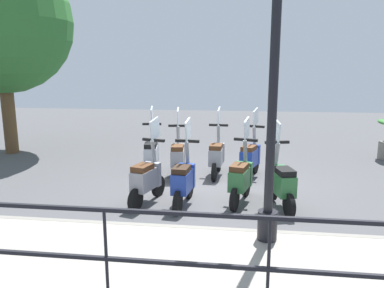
{
  "coord_description": "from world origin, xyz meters",
  "views": [
    {
      "loc": [
        -7.21,
        -0.45,
        2.44
      ],
      "look_at": [
        0.2,
        0.5,
        0.9
      ],
      "focal_mm": 35.0,
      "sensor_mm": 36.0,
      "label": 1
    }
  ],
  "objects": [
    {
      "name": "scooter_near_3",
      "position": [
        -0.9,
        1.18,
        0.48
      ],
      "size": [
        1.21,
        0.53,
        1.54
      ],
      "rotation": [
        0.0,
        0.0,
        -0.27
      ],
      "color": "black",
      "rests_on": "ground_plane"
    },
    {
      "name": "scooter_near_0",
      "position": [
        -0.83,
        -1.19,
        0.48
      ],
      "size": [
        1.21,
        0.52,
        1.54
      ],
      "rotation": [
        0.0,
        0.0,
        0.26
      ],
      "color": "black",
      "rests_on": "ground_plane"
    },
    {
      "name": "ground_plane",
      "position": [
        0.0,
        0.0,
        0.0
      ],
      "size": [
        28.0,
        28.0,
        0.0
      ],
      "primitive_type": "plane",
      "color": "#4C4C4F"
    },
    {
      "name": "scooter_far_3",
      "position": [
        1.0,
        1.55,
        0.48
      ],
      "size": [
        1.23,
        0.45,
        1.54
      ],
      "rotation": [
        0.0,
        0.0,
        0.14
      ],
      "color": "black",
      "rests_on": "ground_plane"
    },
    {
      "name": "lamp_post_near",
      "position": [
        -2.4,
        -0.86,
        2.23
      ],
      "size": [
        0.26,
        0.9,
        4.66
      ],
      "color": "black",
      "rests_on": "promenade_walkway"
    },
    {
      "name": "promenade_walkway",
      "position": [
        -3.15,
        0.0,
        0.07
      ],
      "size": [
        2.2,
        20.0,
        0.15
      ],
      "color": "gray",
      "rests_on": "ground_plane"
    },
    {
      "name": "scooter_near_2",
      "position": [
        -0.92,
        0.51,
        0.48
      ],
      "size": [
        1.23,
        0.44,
        1.54
      ],
      "rotation": [
        0.0,
        0.0,
        -0.1
      ],
      "color": "black",
      "rests_on": "ground_plane"
    },
    {
      "name": "tree_large",
      "position": [
        2.63,
        6.07,
        3.63
      ],
      "size": [
        3.88,
        3.88,
        5.58
      ],
      "color": "brown",
      "rests_on": "ground_plane"
    },
    {
      "name": "scooter_far_1",
      "position": [
        1.03,
        0.04,
        0.48
      ],
      "size": [
        1.23,
        0.44,
        1.54
      ],
      "rotation": [
        0.0,
        0.0,
        -0.07
      ],
      "color": "black",
      "rests_on": "ground_plane"
    },
    {
      "name": "fence_railing",
      "position": [
        -4.2,
        0.0,
        0.9
      ],
      "size": [
        0.04,
        16.03,
        1.07
      ],
      "color": "black",
      "rests_on": "promenade_walkway"
    },
    {
      "name": "scooter_far_0",
      "position": [
        0.97,
        -0.71,
        0.48
      ],
      "size": [
        1.2,
        0.55,
        1.54
      ],
      "rotation": [
        0.0,
        0.0,
        -0.31
      ],
      "color": "black",
      "rests_on": "ground_plane"
    },
    {
      "name": "scooter_far_2",
      "position": [
        0.83,
        0.9,
        0.48
      ],
      "size": [
        1.23,
        0.44,
        1.54
      ],
      "rotation": [
        0.0,
        0.0,
        0.12
      ],
      "color": "black",
      "rests_on": "ground_plane"
    },
    {
      "name": "scooter_near_1",
      "position": [
        -0.66,
        -0.5,
        0.48
      ],
      "size": [
        1.21,
        0.52,
        1.54
      ],
      "rotation": [
        0.0,
        0.0,
        -0.26
      ],
      "color": "black",
      "rests_on": "ground_plane"
    }
  ]
}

